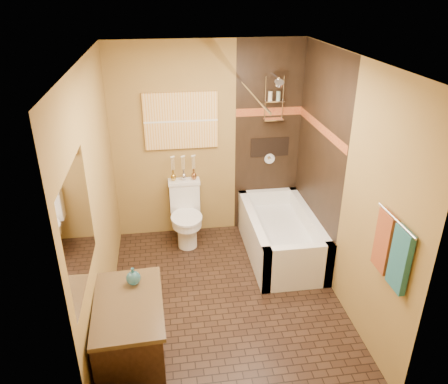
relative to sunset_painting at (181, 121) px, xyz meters
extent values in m
plane|color=black|center=(0.33, -1.48, -1.55)|extent=(3.00, 3.00, 0.00)
cube|color=olive|center=(-0.87, -1.48, -0.30)|extent=(0.02, 3.00, 2.50)
cube|color=olive|center=(1.53, -1.48, -0.30)|extent=(0.02, 3.00, 2.50)
cube|color=olive|center=(0.33, 0.02, -0.30)|extent=(2.40, 0.02, 2.50)
cube|color=olive|center=(0.33, -2.98, -0.30)|extent=(2.40, 0.02, 2.50)
plane|color=silver|center=(0.33, -1.48, 0.95)|extent=(3.00, 3.00, 0.00)
cube|color=black|center=(1.10, 0.01, -0.30)|extent=(0.85, 0.01, 2.50)
cube|color=black|center=(1.52, -0.73, -0.30)|extent=(0.01, 1.50, 2.50)
cube|color=maroon|center=(1.10, 0.00, 0.07)|extent=(0.85, 0.01, 0.10)
cube|color=maroon|center=(1.51, -0.73, 0.07)|extent=(0.01, 1.50, 0.10)
cube|color=black|center=(1.13, 0.01, -0.40)|extent=(0.50, 0.01, 0.25)
cylinder|color=silver|center=(1.13, -0.12, 0.53)|extent=(0.02, 0.26, 0.02)
cylinder|color=silver|center=(1.13, -0.28, 0.48)|extent=(0.11, 0.11, 0.09)
cylinder|color=silver|center=(1.13, -0.01, -0.55)|extent=(0.14, 0.02, 0.14)
cylinder|color=silver|center=(0.73, -0.73, 0.47)|extent=(0.03, 1.55, 0.03)
cylinder|color=silver|center=(1.48, -2.53, -0.10)|extent=(0.02, 0.55, 0.02)
cube|color=#1C545F|center=(1.49, -2.66, -0.37)|extent=(0.05, 0.22, 0.52)
cube|color=#8C3819|center=(1.49, -2.40, -0.37)|extent=(0.05, 0.22, 0.52)
cube|color=gold|center=(0.00, 0.00, 0.00)|extent=(0.90, 0.04, 0.70)
cube|color=white|center=(-0.86, -2.38, -0.05)|extent=(0.01, 1.00, 0.90)
cube|color=white|center=(1.13, -1.43, -1.27)|extent=(0.80, 0.10, 0.55)
cube|color=white|center=(1.13, -0.03, -1.27)|extent=(0.80, 0.10, 0.55)
cube|color=white|center=(0.78, -0.73, -1.27)|extent=(0.10, 1.50, 0.55)
cube|color=white|center=(1.48, -0.73, -1.27)|extent=(0.10, 1.50, 0.55)
cube|color=white|center=(1.13, -0.73, -1.38)|extent=(0.64, 1.34, 0.35)
cube|color=white|center=(0.00, -0.09, -0.99)|extent=(0.38, 0.17, 0.38)
cube|color=white|center=(0.00, -0.09, -0.77)|extent=(0.40, 0.19, 0.04)
cylinder|color=white|center=(0.00, -0.39, -1.36)|extent=(0.24, 0.24, 0.38)
cylinder|color=white|center=(0.00, -0.39, -1.19)|extent=(0.37, 0.37, 0.10)
cylinder|color=white|center=(0.00, -0.39, -1.13)|extent=(0.39, 0.39, 0.03)
cube|color=black|center=(-0.60, -2.38, -1.17)|extent=(0.55, 0.86, 0.75)
cube|color=black|center=(-0.59, -2.38, -0.78)|extent=(0.58, 0.91, 0.04)
camera|label=1|loc=(-0.23, -5.18, 1.52)|focal=35.00mm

